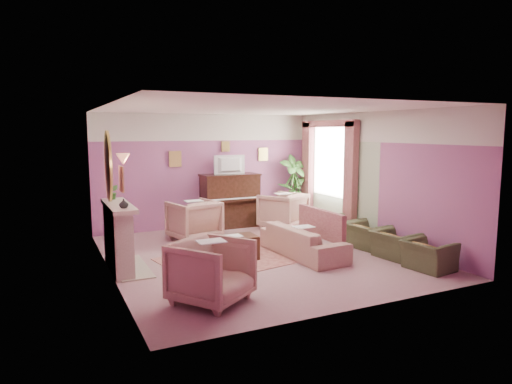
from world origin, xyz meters
name	(u,v)px	position (x,y,z in m)	size (l,w,h in m)	color
floor	(258,255)	(0.00, 0.00, 0.00)	(5.50, 6.00, 0.01)	gray
ceiling	(259,109)	(0.00, 0.00, 2.80)	(5.50, 6.00, 0.01)	white
wall_back	(206,171)	(0.00, 3.00, 1.40)	(5.50, 0.02, 2.80)	#844E88
wall_front	(358,207)	(0.00, -3.00, 1.40)	(5.50, 0.02, 2.80)	#844E88
wall_left	(108,192)	(-2.75, 0.00, 1.40)	(0.02, 6.00, 2.80)	#844E88
wall_right	(374,177)	(2.75, 0.00, 1.40)	(0.02, 6.00, 2.80)	#844E88
picture_rail_band	(206,127)	(0.00, 2.99, 2.47)	(5.50, 0.01, 0.65)	silver
stripe_panel	(337,186)	(2.73, 1.30, 1.07)	(0.01, 3.00, 2.15)	#AFC29D
fireplace_surround	(118,239)	(-2.59, 0.20, 0.55)	(0.30, 1.40, 1.10)	#BCB097
fireplace_inset	(124,246)	(-2.49, 0.20, 0.40)	(0.18, 0.72, 0.68)	black
fire_ember	(127,256)	(-2.45, 0.20, 0.22)	(0.06, 0.54, 0.10)	#FF5502
mantel_shelf	(118,206)	(-2.56, 0.20, 1.12)	(0.40, 1.55, 0.07)	#BCB097
hearth	(131,267)	(-2.39, 0.20, 0.01)	(0.55, 1.50, 0.02)	#BCB097
mirror_frame	(108,166)	(-2.70, 0.20, 1.80)	(0.04, 0.72, 1.20)	#D4BE5D
mirror_glass	(110,166)	(-2.67, 0.20, 1.80)	(0.01, 0.60, 1.06)	white
sconce_shade	(123,159)	(-2.62, -0.85, 1.98)	(0.20, 0.20, 0.16)	#F69A66
piano	(230,201)	(0.50, 2.68, 0.65)	(1.40, 0.60, 1.30)	black
piano_keyshelf	(236,200)	(0.50, 2.33, 0.72)	(1.30, 0.12, 0.06)	black
piano_keys	(236,199)	(0.50, 2.33, 0.76)	(1.20, 0.08, 0.02)	white
piano_top	(230,175)	(0.50, 2.68, 1.31)	(1.45, 0.65, 0.04)	black
television	(231,163)	(0.50, 2.63, 1.60)	(0.80, 0.12, 0.48)	black
print_back_left	(175,159)	(-0.80, 2.96, 1.72)	(0.30, 0.03, 0.38)	#D4BE5D
print_back_right	(263,154)	(1.55, 2.96, 1.78)	(0.26, 0.03, 0.34)	#D4BE5D
print_back_mid	(226,146)	(0.50, 2.96, 2.00)	(0.22, 0.03, 0.26)	#D4BE5D
print_left_wall	(121,179)	(-2.71, -1.20, 1.72)	(0.03, 0.28, 0.36)	#D4BE5D
window_blind	(331,159)	(2.70, 1.55, 1.70)	(0.03, 1.40, 1.80)	silver
curtain_left	(351,179)	(2.62, 0.63, 1.30)	(0.16, 0.34, 2.60)	#8C4C4F
curtain_right	(308,173)	(2.62, 2.47, 1.30)	(0.16, 0.34, 2.60)	#8C4C4F
pelmet	(329,124)	(2.62, 1.55, 2.56)	(0.16, 2.20, 0.16)	#8C4C4F
mantel_plant	(114,192)	(-2.55, 0.75, 1.29)	(0.16, 0.16, 0.28)	#3A782D
mantel_vase	(124,204)	(-2.55, -0.30, 1.23)	(0.16, 0.16, 0.16)	silver
area_rug	(233,259)	(-0.56, -0.05, 0.01)	(2.50, 1.80, 0.01)	#B0675D
coffee_table	(230,248)	(-0.63, -0.08, 0.23)	(1.00, 0.50, 0.45)	#3B1F12
table_paper	(232,236)	(-0.58, -0.08, 0.46)	(0.35, 0.28, 0.01)	silver
sofa	(303,235)	(0.76, -0.41, 0.40)	(0.66, 1.99, 0.80)	tan
sofa_throw	(321,223)	(1.16, -0.41, 0.60)	(0.10, 1.51, 0.55)	#8C4C4F
floral_armchair_left	(194,218)	(-0.75, 1.70, 0.49)	(0.95, 0.95, 0.99)	tan
floral_armchair_right	(283,209)	(1.57, 1.89, 0.49)	(0.95, 0.95, 0.99)	tan
floral_armchair_front	(212,268)	(-1.65, -1.92, 0.49)	(0.95, 0.95, 0.99)	tan
olive_chair_a	(429,251)	(2.25, -2.10, 0.34)	(0.55, 0.79, 0.68)	#424A2C
olive_chair_b	(395,240)	(2.25, -1.28, 0.34)	(0.55, 0.79, 0.68)	#424A2C
olive_chair_c	(367,232)	(2.25, -0.46, 0.34)	(0.55, 0.79, 0.68)	#424A2C
olive_chair_d	(343,224)	(2.25, 0.36, 0.34)	(0.55, 0.79, 0.68)	#424A2C
side_table	(292,209)	(2.22, 2.56, 0.35)	(0.52, 0.52, 0.70)	white
side_plant_big	(293,189)	(2.22, 2.56, 0.87)	(0.30, 0.30, 0.34)	#3A782D
side_plant_small	(298,190)	(2.34, 2.46, 0.84)	(0.16, 0.16, 0.28)	#3A782D
palm_pot	(293,215)	(2.27, 2.59, 0.17)	(0.34, 0.34, 0.34)	#AB5B43
palm_plant	(294,182)	(2.27, 2.59, 1.06)	(0.76, 0.76, 1.44)	#3A782D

